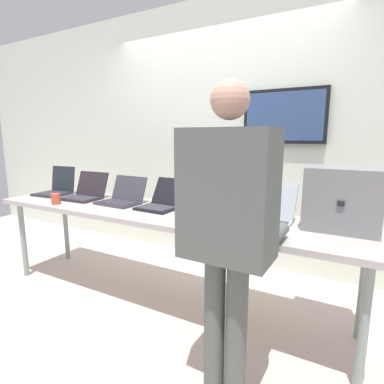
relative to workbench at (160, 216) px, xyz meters
The scene contains 12 objects.
ground 0.76m from the workbench, ahead, with size 8.00×8.00×0.04m, color beige.
back_wall 1.31m from the workbench, 89.28° to the left, with size 8.00×0.11×2.80m.
workbench is the anchor object (origin of this frame).
equipment_box 1.33m from the workbench, ahead, with size 0.44×0.34×0.40m.
laptop_station_0 1.34m from the workbench, behind, with size 0.33×0.33×0.28m.
laptop_station_1 0.91m from the workbench, behind, with size 0.37×0.34×0.24m.
laptop_station_2 0.46m from the workbench, behind, with size 0.38×0.33×0.23m.
laptop_station_3 0.14m from the workbench, 115.17° to the left, with size 0.32×0.38×0.23m.
laptop_station_4 0.45m from the workbench, ahead, with size 0.34×0.33×0.23m.
laptop_station_5 0.85m from the workbench, ahead, with size 0.37×0.39×0.27m.
person 1.07m from the workbench, 36.72° to the right, with size 0.45×0.59×1.63m.
coffee_mug 0.97m from the workbench, 164.92° to the right, with size 0.08×0.08×0.09m.
Camera 1 is at (1.36, -1.95, 1.38)m, focal length 28.26 mm.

